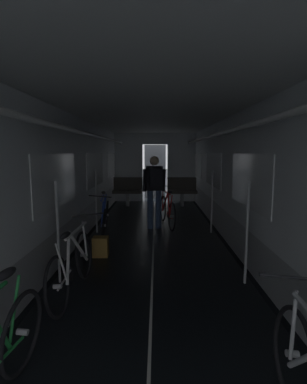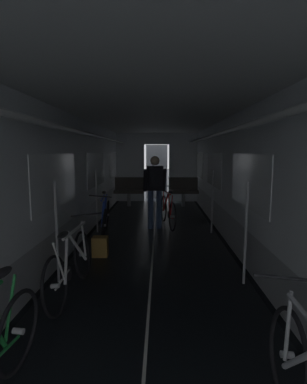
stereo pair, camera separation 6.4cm
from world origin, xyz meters
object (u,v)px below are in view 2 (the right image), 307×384
object	(u,v)px
person_cyclist_aisle	(155,185)
bicycle_red_in_aisle	(168,210)
bench_seat_far_left	(129,189)
backpack_on_floor	(100,246)
bicycle_blue	(105,217)
bench_seat_far_right	(183,189)
bicycle_white	(71,265)

from	to	relation	value
person_cyclist_aisle	bicycle_red_in_aisle	xyz separation A→B (m)	(0.30, 0.26, -0.63)
person_cyclist_aisle	bicycle_red_in_aisle	size ratio (longest dim) A/B	1.01
bench_seat_far_left	bicycle_red_in_aisle	size ratio (longest dim) A/B	0.59
bench_seat_far_left	backpack_on_floor	bearing A→B (deg)	-89.97
bicycle_blue	bench_seat_far_right	bearing A→B (deg)	61.34
backpack_on_floor	bench_seat_far_right	bearing A→B (deg)	69.95
bench_seat_far_left	bench_seat_far_right	size ratio (longest dim) A/B	1.00
bicycle_white	person_cyclist_aisle	distance (m)	3.51
person_cyclist_aisle	backpack_on_floor	distance (m)	2.28
bicycle_blue	bicycle_white	bearing A→B (deg)	-88.72
backpack_on_floor	bicycle_white	bearing A→B (deg)	-93.64
bench_seat_far_left	person_cyclist_aisle	distance (m)	3.18
bicycle_red_in_aisle	bicycle_white	bearing A→B (deg)	-110.06
bicycle_blue	backpack_on_floor	world-z (taller)	bicycle_blue
person_cyclist_aisle	bicycle_red_in_aisle	bearing A→B (deg)	41.16
bicycle_white	bench_seat_far_right	bearing A→B (deg)	73.38
bench_seat_far_left	bicycle_white	world-z (taller)	same
bench_seat_far_right	bicycle_blue	xyz separation A→B (m)	(-1.95, -3.56, -0.19)
bench_seat_far_right	person_cyclist_aisle	distance (m)	3.17
bicycle_blue	person_cyclist_aisle	world-z (taller)	person_cyclist_aisle
bench_seat_far_left	bicycle_white	distance (m)	6.32
bench_seat_far_left	backpack_on_floor	distance (m)	4.94
bicycle_white	backpack_on_floor	bearing A→B (deg)	86.36
bench_seat_far_right	backpack_on_floor	distance (m)	5.26
person_cyclist_aisle	bench_seat_far_right	bearing A→B (deg)	73.63
bicycle_red_in_aisle	backpack_on_floor	xyz separation A→B (m)	(-1.22, -2.18, -0.21)
bicycle_red_in_aisle	person_cyclist_aisle	bearing A→B (deg)	-138.84
bench_seat_far_right	bicycle_blue	distance (m)	4.06
bicycle_blue	backpack_on_floor	bearing A→B (deg)	-83.71
bicycle_blue	backpack_on_floor	distance (m)	1.39
bench_seat_far_left	bicycle_blue	bearing A→B (deg)	-92.37
bench_seat_far_left	bicycle_white	bearing A→B (deg)	-90.78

